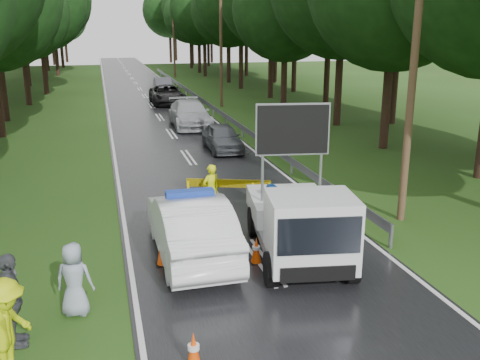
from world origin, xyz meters
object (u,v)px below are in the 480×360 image
object	(u,v)px
officer	(211,190)
queue_car_fourth	(163,85)
barrier	(229,188)
civilian	(272,211)
queue_car_third	(167,95)
police_sedan	(191,226)
queue_car_second	(190,114)
queue_car_first	(222,137)
work_truck	(300,222)

from	to	relation	value
officer	queue_car_fourth	distance (m)	34.09
barrier	civilian	size ratio (longest dim) A/B	1.62
civilian	queue_car_third	size ratio (longest dim) A/B	0.30
police_sedan	queue_car_fourth	xyz separation A→B (m)	(3.61, 37.09, -0.13)
queue_car_second	queue_car_fourth	size ratio (longest dim) A/B	1.26
officer	queue_car_first	xyz separation A→B (m)	(2.43, 9.13, -0.18)
work_truck	queue_car_second	size ratio (longest dim) A/B	0.94
barrier	work_truck	bearing A→B (deg)	-57.60
queue_car_second	queue_car_fourth	distance (m)	17.91
queue_car_fourth	police_sedan	bearing A→B (deg)	-94.74
officer	queue_car_fourth	size ratio (longest dim) A/B	0.39
queue_car_fourth	officer	bearing A→B (deg)	-93.27
work_truck	queue_car_second	bearing A→B (deg)	97.46
queue_car_first	queue_car_fourth	bearing A→B (deg)	89.61
work_truck	queue_car_third	bearing A→B (deg)	98.09
barrier	officer	bearing A→B (deg)	-156.39
barrier	officer	size ratio (longest dim) A/B	1.55
work_truck	queue_car_first	size ratio (longest dim) A/B	1.33
work_truck	queue_car_third	size ratio (longest dim) A/B	0.95
queue_car_first	queue_car_fourth	xyz separation A→B (m)	(-0.00, 24.87, 0.05)
police_sedan	work_truck	size ratio (longest dim) A/B	0.99
queue_car_second	civilian	bearing A→B (deg)	-91.56
officer	civilian	bearing A→B (deg)	96.71
queue_car_first	queue_car_second	size ratio (longest dim) A/B	0.71
civilian	queue_car_first	world-z (taller)	civilian
police_sedan	queue_car_second	bearing A→B (deg)	-100.33
police_sedan	queue_car_second	size ratio (longest dim) A/B	0.94
queue_car_third	queue_car_fourth	bearing A→B (deg)	85.90
police_sedan	queue_car_first	distance (m)	12.74
barrier	queue_car_fourth	size ratio (longest dim) A/B	0.61
work_truck	civilian	xyz separation A→B (m)	(-0.21, 1.70, -0.25)
officer	queue_car_first	bearing A→B (deg)	-127.29
officer	civilian	xyz separation A→B (m)	(1.31, -2.35, -0.04)
officer	queue_car_second	xyz separation A→B (m)	(1.96, 16.09, -0.05)
queue_car_third	civilian	bearing A→B (deg)	-90.89
officer	police_sedan	bearing A→B (deg)	46.71
queue_car_first	queue_car_fourth	size ratio (longest dim) A/B	0.90
work_truck	queue_car_first	world-z (taller)	work_truck
queue_car_second	queue_car_first	bearing A→B (deg)	-85.66
police_sedan	officer	bearing A→B (deg)	-111.94
civilian	queue_car_third	distance (m)	28.80
work_truck	queue_car_third	xyz separation A→B (m)	(0.34, 30.49, -0.31)
police_sedan	work_truck	world-z (taller)	work_truck
civilian	officer	bearing A→B (deg)	77.31
barrier	officer	xyz separation A→B (m)	(-0.59, -0.04, -0.02)
officer	queue_car_second	distance (m)	16.21
barrier	queue_car_first	distance (m)	9.28
queue_car_first	queue_car_third	size ratio (longest dim) A/B	0.72
work_truck	queue_car_third	world-z (taller)	work_truck
officer	queue_car_fourth	world-z (taller)	officer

